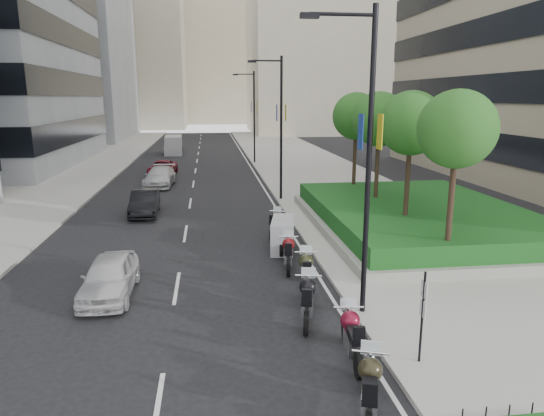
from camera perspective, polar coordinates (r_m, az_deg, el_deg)
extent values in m
plane|color=black|center=(13.96, -5.80, -15.17)|extent=(160.00, 160.00, 0.00)
cube|color=#9E9B93|center=(43.80, 4.84, 4.38)|extent=(10.00, 100.00, 0.15)
cube|color=#9E9B93|center=(44.40, -22.75, 3.53)|extent=(8.00, 100.00, 0.15)
cube|color=silver|center=(43.00, -2.10, 4.16)|extent=(0.12, 100.00, 0.01)
cube|color=silver|center=(42.84, -9.06, 3.98)|extent=(0.12, 100.00, 0.01)
cube|color=gray|center=(86.10, -24.62, 17.45)|extent=(22.00, 26.00, 30.00)
cube|color=#B7AD93|center=(95.65, 6.45, 19.73)|extent=(28.00, 24.00, 36.00)
cube|color=#B7AD93|center=(114.19, -17.18, 17.64)|extent=(26.00, 24.00, 34.00)
cube|color=#B7AD93|center=(132.92, -6.78, 18.22)|extent=(30.00, 24.00, 38.00)
cube|color=gray|center=(25.33, 16.67, -1.81)|extent=(10.00, 14.00, 0.40)
cube|color=#17511B|center=(25.19, 16.76, -0.49)|extent=(9.40, 13.40, 0.80)
cylinder|color=#332319|center=(18.94, 20.24, -0.10)|extent=(0.22, 0.22, 4.00)
sphere|color=#23561B|center=(18.54, 20.94, 8.67)|extent=(2.80, 2.80, 2.80)
cylinder|color=#332319|center=(22.48, 15.58, 2.18)|extent=(0.22, 0.22, 4.00)
sphere|color=#23561B|center=(22.15, 16.04, 9.57)|extent=(2.80, 2.80, 2.80)
cylinder|color=#332319|center=(26.15, 12.21, 3.82)|extent=(0.22, 0.22, 4.00)
sphere|color=#23561B|center=(25.86, 12.51, 10.18)|extent=(2.80, 2.80, 2.80)
cylinder|color=#332319|center=(29.91, 9.66, 5.05)|extent=(0.22, 0.22, 4.00)
sphere|color=#23561B|center=(29.66, 9.87, 10.61)|extent=(2.80, 2.80, 2.80)
cylinder|color=black|center=(14.22, 11.28, 4.36)|extent=(0.16, 0.16, 9.00)
cylinder|color=black|center=(13.97, 8.33, 21.62)|extent=(1.80, 0.10, 0.10)
cube|color=black|center=(13.76, 4.44, 21.64)|extent=(0.50, 0.22, 0.14)
cube|color=yellow|center=(14.20, 12.56, 8.75)|extent=(0.02, 0.45, 1.00)
cube|color=navy|center=(14.02, 10.38, 8.80)|extent=(0.02, 0.45, 1.00)
cylinder|color=black|center=(30.73, 1.09, 9.09)|extent=(0.16, 0.16, 9.00)
cylinder|color=black|center=(30.61, -0.62, 16.95)|extent=(1.80, 0.10, 0.10)
cube|color=black|center=(30.51, -2.37, 16.86)|extent=(0.50, 0.22, 0.14)
cube|color=yellow|center=(30.71, 1.62, 11.14)|extent=(0.02, 0.45, 1.00)
cube|color=navy|center=(30.63, 0.57, 11.14)|extent=(0.02, 0.45, 1.00)
cylinder|color=black|center=(48.58, -2.10, 10.50)|extent=(0.16, 0.16, 9.00)
cylinder|color=black|center=(48.50, -3.24, 15.45)|extent=(1.80, 0.10, 0.10)
cube|color=black|center=(48.44, -4.34, 15.38)|extent=(0.50, 0.22, 0.14)
cube|color=yellow|center=(48.57, -1.78, 11.80)|extent=(0.02, 0.45, 1.00)
cube|color=navy|center=(48.52, -2.45, 11.79)|extent=(0.02, 0.45, 1.00)
cylinder|color=black|center=(12.65, 17.23, -12.50)|extent=(0.06, 0.06, 2.50)
cube|color=silver|center=(12.34, 17.48, -9.14)|extent=(0.02, 0.32, 0.42)
cube|color=silver|center=(12.53, 17.32, -11.26)|extent=(0.02, 0.32, 0.42)
cylinder|color=black|center=(11.78, 11.37, -19.23)|extent=(0.35, 0.68, 0.68)
cube|color=silver|center=(10.90, 11.35, -20.98)|extent=(0.61, 0.98, 0.46)
sphere|color=black|center=(10.98, 11.48, -18.14)|extent=(0.52, 0.52, 0.52)
cube|color=black|center=(10.43, 11.42, -20.38)|extent=(0.56, 0.87, 0.17)
cylinder|color=silver|center=(11.12, 11.55, -16.30)|extent=(0.78, 0.32, 0.05)
cylinder|color=black|center=(12.27, 10.14, -17.79)|extent=(0.20, 0.68, 0.67)
cylinder|color=black|center=(13.75, 8.66, -14.15)|extent=(0.20, 0.68, 0.67)
cube|color=silver|center=(12.87, 9.43, -15.27)|extent=(0.42, 0.94, 0.45)
sphere|color=maroon|center=(12.99, 9.19, -12.94)|extent=(0.52, 0.52, 0.52)
cube|color=black|center=(12.42, 9.78, -14.56)|extent=(0.38, 0.84, 0.17)
cylinder|color=silver|center=(13.15, 9.00, -11.46)|extent=(0.80, 0.14, 0.05)
cylinder|color=black|center=(14.04, 4.04, -13.37)|extent=(0.29, 0.70, 0.69)
cylinder|color=black|center=(15.65, 4.29, -10.50)|extent=(0.29, 0.70, 0.69)
cube|color=silver|center=(14.72, 4.18, -11.28)|extent=(0.54, 0.99, 0.46)
sphere|color=black|center=(14.89, 4.26, -9.23)|extent=(0.53, 0.53, 0.53)
cube|color=black|center=(14.27, 4.15, -10.53)|extent=(0.50, 0.88, 0.18)
cylinder|color=silver|center=(15.07, 4.31, -7.95)|extent=(0.81, 0.25, 0.06)
cylinder|color=black|center=(16.21, 4.11, -9.66)|extent=(0.24, 0.69, 0.68)
cylinder|color=black|center=(17.84, 3.94, -7.51)|extent=(0.24, 0.69, 0.68)
cube|color=silver|center=(16.91, 4.04, -8.01)|extent=(0.48, 0.97, 0.46)
sphere|color=#2B2D19|center=(17.10, 4.02, -6.28)|extent=(0.52, 0.52, 0.52)
cube|color=black|center=(16.48, 4.09, -7.29)|extent=(0.44, 0.86, 0.17)
cylinder|color=silver|center=(17.30, 4.01, -5.21)|extent=(0.81, 0.19, 0.05)
cylinder|color=black|center=(18.30, 1.93, -7.01)|extent=(0.23, 0.65, 0.64)
cylinder|color=black|center=(19.86, 1.95, -5.38)|extent=(0.23, 0.65, 0.64)
cube|color=silver|center=(18.97, 1.94, -5.71)|extent=(0.45, 0.92, 0.44)
sphere|color=maroon|center=(19.17, 1.95, -4.27)|extent=(0.50, 0.50, 0.50)
cube|color=black|center=(18.57, 1.94, -5.05)|extent=(0.41, 0.81, 0.17)
cylinder|color=silver|center=(19.38, 1.96, -3.38)|extent=(0.76, 0.18, 0.05)
cylinder|color=black|center=(20.38, 1.15, -4.84)|extent=(0.26, 0.69, 0.68)
cylinder|color=black|center=(22.05, 1.37, -3.46)|extent=(0.26, 0.69, 0.68)
cube|color=gray|center=(21.11, 1.27, -3.16)|extent=(1.36, 2.43, 1.36)
cylinder|color=black|center=(22.58, -0.02, -3.11)|extent=(0.32, 0.64, 0.63)
cylinder|color=black|center=(24.13, 0.73, -2.06)|extent=(0.32, 0.64, 0.63)
cube|color=silver|center=(23.26, 0.34, -2.19)|extent=(0.57, 0.92, 0.43)
sphere|color=#2E2919|center=(23.48, 0.50, -1.06)|extent=(0.49, 0.49, 0.49)
cube|color=black|center=(22.89, 0.20, -1.59)|extent=(0.51, 0.82, 0.16)
cylinder|color=silver|center=(23.69, 0.62, -0.38)|extent=(0.73, 0.29, 0.05)
imported|color=silver|center=(17.29, -18.58, -7.65)|extent=(1.63, 4.00, 1.36)
imported|color=black|center=(28.38, -14.75, 0.57)|extent=(1.58, 4.22, 1.38)
imported|color=#BABABC|center=(37.43, -13.05, 3.61)|extent=(2.32, 5.02, 1.42)
imported|color=maroon|center=(42.47, -12.75, 4.60)|extent=(2.39, 4.70, 1.27)
cube|color=#ABABAD|center=(58.47, -11.50, 7.27)|extent=(2.12, 5.07, 2.10)
cube|color=#ABABAD|center=(56.64, -11.60, 6.59)|extent=(1.95, 1.28, 1.10)
cylinder|color=black|center=(56.82, -12.39, 6.37)|extent=(0.25, 0.70, 0.70)
cylinder|color=black|center=(56.71, -10.77, 6.43)|extent=(0.25, 0.70, 0.70)
cylinder|color=black|center=(60.19, -12.13, 6.73)|extent=(0.25, 0.70, 0.70)
cylinder|color=black|center=(60.08, -10.60, 6.79)|extent=(0.25, 0.70, 0.70)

